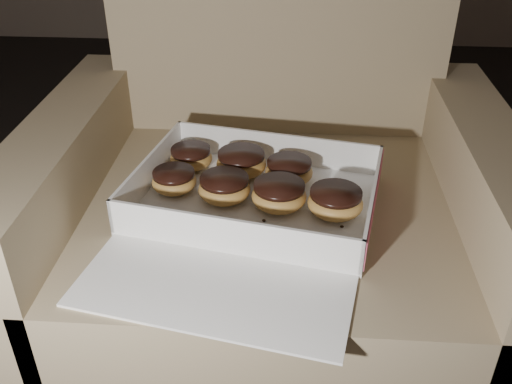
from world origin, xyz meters
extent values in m
plane|color=black|center=(0.00, 0.00, 0.00)|extent=(4.50, 4.50, 0.00)
cube|color=tan|center=(-0.14, -0.12, 0.22)|extent=(0.75, 0.75, 0.44)
cube|color=tan|center=(-0.14, 0.22, 0.71)|extent=(0.75, 0.15, 0.54)
cube|color=tan|center=(-0.55, -0.12, 0.29)|extent=(0.13, 0.75, 0.58)
cube|color=tan|center=(0.26, -0.12, 0.29)|extent=(0.13, 0.75, 0.58)
cube|color=white|center=(-0.17, -0.16, 0.44)|extent=(0.50, 0.41, 0.01)
cube|color=white|center=(-0.14, 0.00, 0.48)|extent=(0.43, 0.09, 0.07)
cube|color=white|center=(-0.20, -0.32, 0.48)|extent=(0.43, 0.09, 0.07)
cube|color=white|center=(-0.38, -0.12, 0.48)|extent=(0.07, 0.33, 0.07)
cube|color=white|center=(0.05, -0.21, 0.48)|extent=(0.07, 0.33, 0.07)
cube|color=#D05473|center=(0.05, -0.21, 0.48)|extent=(0.07, 0.32, 0.06)
cube|color=white|center=(-0.22, -0.41, 0.44)|extent=(0.46, 0.27, 0.01)
ellipsoid|color=#C68D45|center=(-0.11, -0.09, 0.47)|extent=(0.10, 0.10, 0.05)
cylinder|color=black|center=(-0.11, -0.09, 0.49)|extent=(0.09, 0.09, 0.01)
ellipsoid|color=#C68D45|center=(-0.12, -0.18, 0.47)|extent=(0.10, 0.10, 0.05)
cylinder|color=black|center=(-0.12, -0.18, 0.49)|extent=(0.10, 0.10, 0.01)
ellipsoid|color=#C68D45|center=(-0.21, -0.06, 0.47)|extent=(0.10, 0.10, 0.05)
cylinder|color=black|center=(-0.21, -0.06, 0.49)|extent=(0.10, 0.10, 0.01)
ellipsoid|color=#C68D45|center=(-0.23, -0.16, 0.47)|extent=(0.10, 0.10, 0.05)
cylinder|color=black|center=(-0.23, -0.16, 0.49)|extent=(0.09, 0.09, 0.01)
ellipsoid|color=#C68D45|center=(-0.33, -0.14, 0.47)|extent=(0.09, 0.09, 0.04)
cylinder|color=black|center=(-0.33, -0.14, 0.49)|extent=(0.08, 0.08, 0.01)
ellipsoid|color=#C68D45|center=(-0.02, -0.20, 0.47)|extent=(0.10, 0.10, 0.05)
cylinder|color=black|center=(-0.02, -0.20, 0.49)|extent=(0.09, 0.09, 0.01)
ellipsoid|color=#C68D45|center=(-0.31, -0.04, 0.47)|extent=(0.09, 0.09, 0.04)
cylinder|color=black|center=(-0.31, -0.04, 0.49)|extent=(0.08, 0.08, 0.01)
ellipsoid|color=black|center=(-0.22, -0.26, 0.45)|extent=(0.01, 0.01, 0.00)
ellipsoid|color=black|center=(-0.15, -0.23, 0.45)|extent=(0.01, 0.01, 0.00)
ellipsoid|color=black|center=(-0.19, -0.24, 0.45)|extent=(0.01, 0.01, 0.00)
ellipsoid|color=black|center=(-0.01, -0.24, 0.45)|extent=(0.01, 0.01, 0.00)
camera|label=1|loc=(-0.10, -1.08, 1.04)|focal=40.00mm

